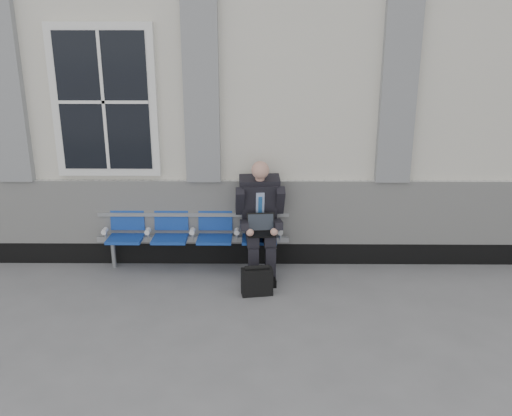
{
  "coord_description": "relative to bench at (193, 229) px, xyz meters",
  "views": [
    {
      "loc": [
        2.35,
        -5.88,
        3.29
      ],
      "look_at": [
        2.3,
        0.9,
        1.0
      ],
      "focal_mm": 40.0,
      "sensor_mm": 36.0,
      "label": 1
    }
  ],
  "objects": [
    {
      "name": "businessman",
      "position": [
        0.91,
        -0.14,
        0.27
      ],
      "size": [
        0.66,
        0.88,
        1.54
      ],
      "color": "black",
      "rests_on": "ground"
    },
    {
      "name": "ground",
      "position": [
        -1.44,
        -1.32,
        -0.55
      ],
      "size": [
        70.0,
        70.0,
        0.0
      ],
      "primitive_type": "plane",
      "color": "slate",
      "rests_on": "ground"
    },
    {
      "name": "briefcase",
      "position": [
        0.87,
        -0.82,
        -0.37
      ],
      "size": [
        0.4,
        0.22,
        0.39
      ],
      "color": "black",
      "rests_on": "ground"
    },
    {
      "name": "bench",
      "position": [
        0.0,
        0.0,
        0.0
      ],
      "size": [
        2.6,
        0.47,
        0.91
      ],
      "color": "#9EA0A3",
      "rests_on": "ground"
    },
    {
      "name": "station_building",
      "position": [
        -1.46,
        2.15,
        1.67
      ],
      "size": [
        14.4,
        4.4,
        4.49
      ],
      "color": "beige",
      "rests_on": "ground"
    }
  ]
}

